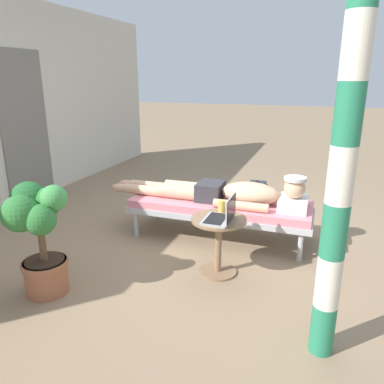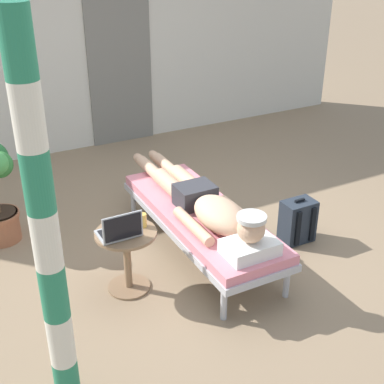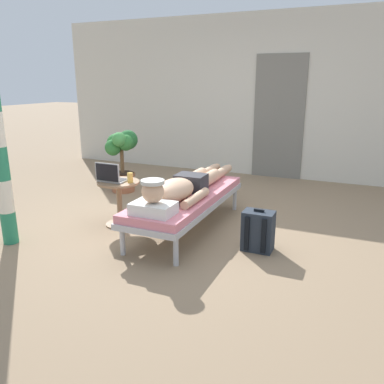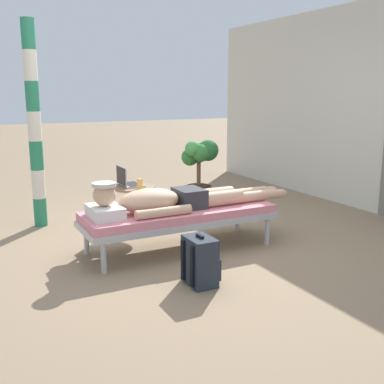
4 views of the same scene
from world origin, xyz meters
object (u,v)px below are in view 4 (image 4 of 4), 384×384
object	(u,v)px
potted_plant	(199,166)
person_reclining	(171,200)
drink_glass	(140,184)
porch_post	(34,126)
side_table	(134,201)
laptop	(127,181)
lounge_chair	(179,216)
backpack	(200,261)

from	to	relation	value
potted_plant	person_reclining	bearing A→B (deg)	-36.48
drink_glass	potted_plant	distance (m)	1.54
drink_glass	porch_post	world-z (taller)	porch_post
side_table	drink_glass	size ratio (longest dim) A/B	4.73
drink_glass	potted_plant	bearing A→B (deg)	127.00
side_table	porch_post	size ratio (longest dim) A/B	0.22
person_reclining	laptop	xyz separation A→B (m)	(-0.82, -0.16, 0.06)
drink_glass	lounge_chair	bearing A→B (deg)	16.16
side_table	drink_glass	distance (m)	0.27
laptop	drink_glass	distance (m)	0.22
backpack	porch_post	distance (m)	2.72
drink_glass	backpack	distance (m)	1.54
backpack	lounge_chair	bearing A→B (deg)	164.95
drink_glass	porch_post	distance (m)	1.41
side_table	backpack	distance (m)	1.65
person_reclining	backpack	distance (m)	0.95
laptop	porch_post	bearing A→B (deg)	-129.19
laptop	lounge_chair	bearing A→B (deg)	16.56
person_reclining	potted_plant	world-z (taller)	potted_plant
laptop	drink_glass	world-z (taller)	laptop
person_reclining	laptop	size ratio (longest dim) A/B	7.00
side_table	laptop	world-z (taller)	laptop
lounge_chair	drink_glass	xyz separation A→B (m)	(-0.61, -0.18, 0.23)
backpack	drink_glass	bearing A→B (deg)	177.79
side_table	backpack	size ratio (longest dim) A/B	1.23
laptop	porch_post	world-z (taller)	porch_post
person_reclining	porch_post	bearing A→B (deg)	-146.48
person_reclining	side_table	world-z (taller)	person_reclining
drink_glass	backpack	size ratio (longest dim) A/B	0.26
potted_plant	porch_post	distance (m)	2.23
side_table	person_reclining	bearing A→B (deg)	7.89
side_table	potted_plant	xyz separation A→B (m)	(-0.78, 1.25, 0.20)
laptop	porch_post	size ratio (longest dim) A/B	0.13
person_reclining	side_table	xyz separation A→B (m)	(-0.76, -0.11, -0.16)
person_reclining	potted_plant	bearing A→B (deg)	143.52
person_reclining	drink_glass	bearing A→B (deg)	-171.64
lounge_chair	laptop	distance (m)	0.89
backpack	porch_post	size ratio (longest dim) A/B	0.18
lounge_chair	potted_plant	bearing A→B (deg)	145.69
side_table	backpack	world-z (taller)	side_table
person_reclining	drink_glass	world-z (taller)	person_reclining
laptop	drink_glass	xyz separation A→B (m)	(0.21, 0.07, -0.00)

